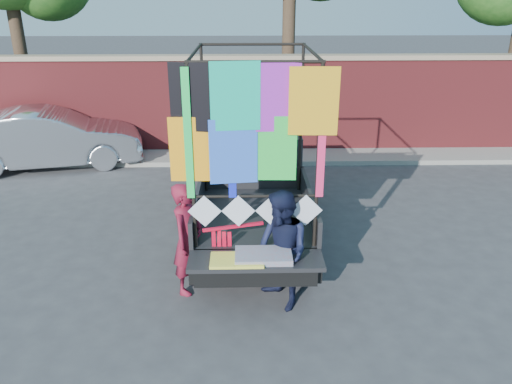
{
  "coord_description": "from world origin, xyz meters",
  "views": [
    {
      "loc": [
        -0.25,
        -6.33,
        4.17
      ],
      "look_at": [
        -0.09,
        0.29,
        1.49
      ],
      "focal_mm": 35.0,
      "sensor_mm": 36.0,
      "label": 1
    }
  ],
  "objects_px": {
    "pickup_truck": "(252,179)",
    "woman": "(188,239)",
    "man": "(282,251)",
    "sedan": "(50,138)"
  },
  "relations": [
    {
      "from": "pickup_truck",
      "to": "woman",
      "type": "height_order",
      "value": "pickup_truck"
    },
    {
      "from": "woman",
      "to": "man",
      "type": "distance_m",
      "value": 1.39
    },
    {
      "from": "pickup_truck",
      "to": "woman",
      "type": "distance_m",
      "value": 2.59
    },
    {
      "from": "pickup_truck",
      "to": "sedan",
      "type": "relative_size",
      "value": 1.21
    },
    {
      "from": "sedan",
      "to": "man",
      "type": "bearing_deg",
      "value": -151.47
    },
    {
      "from": "sedan",
      "to": "man",
      "type": "relative_size",
      "value": 2.6
    },
    {
      "from": "sedan",
      "to": "man",
      "type": "xyz_separation_m",
      "value": [
        5.36,
        -6.16,
        0.12
      ]
    },
    {
      "from": "pickup_truck",
      "to": "woman",
      "type": "relative_size",
      "value": 3.18
    },
    {
      "from": "woman",
      "to": "sedan",
      "type": "bearing_deg",
      "value": 56.64
    },
    {
      "from": "woman",
      "to": "pickup_truck",
      "type": "bearing_deg",
      "value": -0.38
    }
  ]
}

